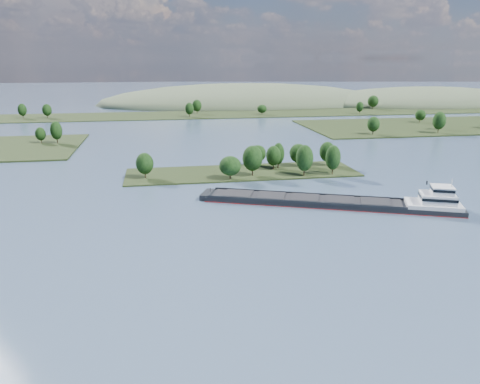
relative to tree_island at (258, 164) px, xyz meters
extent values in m
plane|color=#384D61|center=(-6.88, -58.59, -4.20)|extent=(1800.00, 1800.00, 0.00)
cube|color=black|center=(-6.88, 1.41, -4.20)|extent=(100.00, 30.00, 1.20)
cylinder|color=black|center=(17.44, -10.34, -1.44)|extent=(0.50, 0.50, 4.33)
ellipsoid|color=black|center=(17.44, -10.34, 4.06)|extent=(7.35, 7.35, 11.12)
cylinder|color=black|center=(2.61, 13.82, -2.09)|extent=(0.50, 0.50, 3.03)
ellipsoid|color=black|center=(2.61, 13.82, 1.76)|extent=(7.84, 7.84, 7.79)
cylinder|color=black|center=(-3.80, -5.85, -1.51)|extent=(0.50, 0.50, 4.19)
ellipsoid|color=black|center=(-3.80, -5.85, 3.81)|extent=(8.60, 8.60, 10.76)
cylinder|color=black|center=(7.59, 3.70, -1.86)|extent=(0.50, 0.50, 3.49)
ellipsoid|color=black|center=(7.59, 3.70, 2.57)|extent=(6.62, 6.62, 8.97)
cylinder|color=black|center=(-13.96, -10.09, -2.05)|extent=(0.50, 0.50, 3.11)
ellipsoid|color=black|center=(-13.96, -10.09, 1.91)|extent=(9.09, 9.09, 8.00)
cylinder|color=black|center=(-48.29, -2.62, -1.86)|extent=(0.50, 0.50, 3.48)
ellipsoid|color=black|center=(-48.29, -2.62, 2.56)|extent=(7.24, 7.24, 8.95)
cylinder|color=black|center=(10.19, 5.20, -1.71)|extent=(0.50, 0.50, 3.79)
ellipsoid|color=black|center=(10.19, 5.20, 3.12)|extent=(5.45, 5.45, 9.75)
cylinder|color=black|center=(33.88, 7.37, -1.79)|extent=(0.50, 0.50, 3.62)
ellipsoid|color=black|center=(33.88, 7.37, 2.81)|extent=(7.18, 7.18, 9.31)
cylinder|color=black|center=(30.11, -9.89, -1.53)|extent=(0.50, 0.50, 4.15)
ellipsoid|color=black|center=(30.11, -9.89, 3.75)|extent=(6.40, 6.40, 10.67)
cylinder|color=black|center=(20.43, 8.07, -1.91)|extent=(0.50, 0.50, 3.39)
ellipsoid|color=black|center=(20.43, 8.07, 2.41)|extent=(8.37, 8.37, 8.72)
cylinder|color=black|center=(-100.28, 89.34, -1.30)|extent=(0.50, 0.50, 4.20)
ellipsoid|color=black|center=(-100.28, 89.34, 4.04)|extent=(6.77, 6.77, 10.81)
cylinder|color=black|center=(-109.61, 91.53, -1.90)|extent=(0.50, 0.50, 3.02)
ellipsoid|color=black|center=(-109.61, 91.53, 1.94)|extent=(5.97, 5.97, 7.76)
cylinder|color=black|center=(94.71, 88.05, -1.52)|extent=(0.50, 0.50, 3.78)
ellipsoid|color=black|center=(94.71, 88.05, 3.29)|extent=(8.00, 8.00, 9.71)
cylinder|color=black|center=(139.94, 86.54, -1.11)|extent=(0.50, 0.50, 4.58)
ellipsoid|color=black|center=(139.94, 86.54, 4.71)|extent=(8.47, 8.47, 11.78)
cylinder|color=black|center=(150.53, 100.98, -1.75)|extent=(0.50, 0.50, 3.30)
ellipsoid|color=black|center=(150.53, 100.98, 2.44)|extent=(5.25, 5.25, 8.48)
cylinder|color=black|center=(156.23, 136.91, -1.81)|extent=(0.50, 0.50, 3.18)
ellipsoid|color=black|center=(156.23, 136.91, 2.23)|extent=(8.06, 8.06, 8.18)
cube|color=black|center=(-6.88, 221.41, -4.20)|extent=(900.00, 60.00, 1.20)
cylinder|color=black|center=(-151.47, 218.00, -1.62)|extent=(0.50, 0.50, 3.96)
ellipsoid|color=black|center=(-151.47, 218.00, 3.41)|extent=(7.08, 7.08, 10.18)
cylinder|color=black|center=(135.85, 202.57, -1.86)|extent=(0.50, 0.50, 3.50)
ellipsoid|color=black|center=(135.85, 202.57, 2.59)|extent=(6.54, 6.54, 8.99)
cylinder|color=black|center=(-7.37, 226.25, -1.55)|extent=(0.50, 0.50, 4.11)
ellipsoid|color=black|center=(-7.37, 226.25, 3.67)|extent=(8.34, 8.34, 10.56)
cylinder|color=black|center=(164.35, 236.49, -1.44)|extent=(0.50, 0.50, 4.33)
ellipsoid|color=black|center=(164.35, 236.49, 4.06)|extent=(10.41, 10.41, 11.13)
cylinder|color=black|center=(-131.84, 216.15, -1.70)|extent=(0.50, 0.50, 3.81)
ellipsoid|color=black|center=(-131.84, 216.15, 3.14)|extent=(7.69, 7.69, 9.79)
cylinder|color=black|center=(48.42, 210.91, -2.19)|extent=(0.50, 0.50, 2.83)
ellipsoid|color=black|center=(48.42, 210.91, 1.41)|extent=(8.49, 8.49, 7.29)
cylinder|color=black|center=(-15.51, 204.84, -1.65)|extent=(0.50, 0.50, 3.91)
ellipsoid|color=black|center=(-15.51, 204.84, 3.32)|extent=(7.30, 7.30, 10.06)
ellipsoid|color=#445238|center=(253.12, 291.41, -4.20)|extent=(260.00, 140.00, 36.00)
ellipsoid|color=#445238|center=(53.12, 321.41, -4.20)|extent=(320.00, 160.00, 44.00)
cube|color=black|center=(14.47, -49.14, -3.67)|extent=(83.48, 41.82, 2.36)
cube|color=maroon|center=(14.47, -49.14, -4.15)|extent=(83.76, 42.10, 0.27)
cube|color=black|center=(8.47, -41.08, -2.17)|extent=(61.77, 25.11, 0.86)
cube|color=black|center=(4.57, -50.82, -2.17)|extent=(61.77, 25.11, 0.86)
cube|color=black|center=(6.52, -45.95, -2.33)|extent=(63.21, 32.86, 0.32)
cube|color=black|center=(-15.34, -37.18, -2.01)|extent=(12.21, 11.74, 0.37)
cube|color=black|center=(-4.41, -41.57, -2.01)|extent=(12.21, 11.74, 0.37)
cube|color=black|center=(6.52, -45.95, -2.01)|extent=(12.21, 11.74, 0.37)
cube|color=black|center=(17.45, -50.34, -2.01)|extent=(12.21, 11.74, 0.37)
cube|color=black|center=(28.38, -54.72, -2.01)|extent=(12.21, 11.74, 0.37)
cube|color=black|center=(-25.78, -33.00, -3.24)|extent=(6.57, 10.14, 2.14)
cylinder|color=black|center=(-24.78, -33.40, -1.74)|extent=(0.33, 0.33, 2.36)
cube|color=white|center=(45.27, -61.49, -1.85)|extent=(19.73, 15.92, 1.28)
cube|color=white|center=(46.27, -61.89, 0.29)|extent=(13.13, 11.94, 3.21)
cube|color=black|center=(46.27, -61.89, 0.72)|extent=(13.40, 12.21, 0.96)
cube|color=white|center=(47.26, -62.29, 3.08)|extent=(8.35, 8.35, 2.36)
cube|color=black|center=(47.26, -62.29, 3.51)|extent=(8.63, 8.63, 0.86)
cube|color=white|center=(47.26, -62.29, 4.36)|extent=(8.91, 8.91, 0.21)
cylinder|color=white|center=(49.75, -63.29, 5.65)|extent=(0.28, 0.28, 2.78)
cylinder|color=black|center=(44.48, -57.72, 4.58)|extent=(0.70, 0.70, 1.28)
camera|label=1|loc=(-42.03, -193.88, 44.06)|focal=35.00mm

